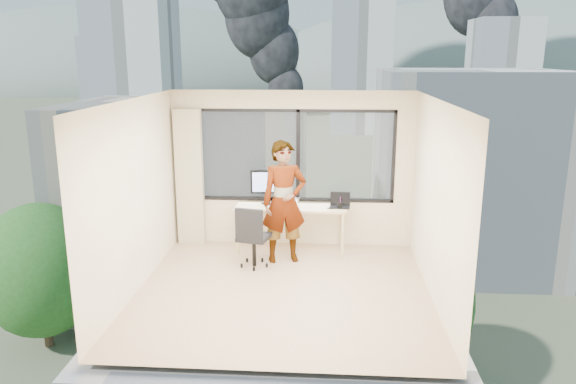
# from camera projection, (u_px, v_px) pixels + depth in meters

# --- Properties ---
(floor) EXTENTS (4.00, 4.00, 0.01)m
(floor) POSITION_uv_depth(u_px,v_px,m) (283.00, 290.00, 7.56)
(floor) COLOR tan
(floor) RESTS_ON ground
(ceiling) EXTENTS (4.00, 4.00, 0.01)m
(ceiling) POSITION_uv_depth(u_px,v_px,m) (283.00, 100.00, 6.93)
(ceiling) COLOR white
(ceiling) RESTS_ON ground
(wall_front) EXTENTS (4.00, 0.01, 2.60)m
(wall_front) POSITION_uv_depth(u_px,v_px,m) (267.00, 252.00, 5.31)
(wall_front) COLOR beige
(wall_front) RESTS_ON ground
(wall_left) EXTENTS (0.01, 4.00, 2.60)m
(wall_left) POSITION_uv_depth(u_px,v_px,m) (135.00, 197.00, 7.38)
(wall_left) COLOR beige
(wall_left) RESTS_ON ground
(wall_right) EXTENTS (0.01, 4.00, 2.60)m
(wall_right) POSITION_uv_depth(u_px,v_px,m) (436.00, 202.00, 7.11)
(wall_right) COLOR beige
(wall_right) RESTS_ON ground
(window_wall) EXTENTS (3.30, 0.16, 1.55)m
(window_wall) POSITION_uv_depth(u_px,v_px,m) (295.00, 156.00, 9.13)
(window_wall) COLOR black
(window_wall) RESTS_ON ground
(curtain) EXTENTS (0.45, 0.14, 2.30)m
(curtain) POSITION_uv_depth(u_px,v_px,m) (190.00, 178.00, 9.22)
(curtain) COLOR beige
(curtain) RESTS_ON floor
(desk) EXTENTS (1.80, 0.60, 0.75)m
(desk) POSITION_uv_depth(u_px,v_px,m) (291.00, 228.00, 9.08)
(desk) COLOR beige
(desk) RESTS_ON floor
(chair) EXTENTS (0.60, 0.60, 0.99)m
(chair) POSITION_uv_depth(u_px,v_px,m) (254.00, 235.00, 8.33)
(chair) COLOR black
(chair) RESTS_ON floor
(person) EXTENTS (0.79, 0.63, 1.90)m
(person) POSITION_uv_depth(u_px,v_px,m) (284.00, 202.00, 8.45)
(person) COLOR #2D2D33
(person) RESTS_ON floor
(monitor) EXTENTS (0.58, 0.17, 0.57)m
(monitor) POSITION_uv_depth(u_px,v_px,m) (268.00, 187.00, 9.08)
(monitor) COLOR black
(monitor) RESTS_ON desk
(game_console) EXTENTS (0.33, 0.30, 0.07)m
(game_console) POSITION_uv_depth(u_px,v_px,m) (290.00, 200.00, 9.22)
(game_console) COLOR white
(game_console) RESTS_ON desk
(laptop) EXTENTS (0.35, 0.37, 0.21)m
(laptop) POSITION_uv_depth(u_px,v_px,m) (340.00, 201.00, 8.88)
(laptop) COLOR black
(laptop) RESTS_ON desk
(cellphone) EXTENTS (0.11, 0.07, 0.01)m
(cellphone) POSITION_uv_depth(u_px,v_px,m) (330.00, 208.00, 8.82)
(cellphone) COLOR black
(cellphone) RESTS_ON desk
(pen_cup) EXTENTS (0.07, 0.07, 0.09)m
(pen_cup) POSITION_uv_depth(u_px,v_px,m) (340.00, 205.00, 8.85)
(pen_cup) COLOR black
(pen_cup) RESTS_ON desk
(handbag) EXTENTS (0.26, 0.18, 0.18)m
(handbag) POSITION_uv_depth(u_px,v_px,m) (340.00, 199.00, 9.06)
(handbag) COLOR #0D534A
(handbag) RESTS_ON desk
(exterior_ground) EXTENTS (400.00, 400.00, 0.04)m
(exterior_ground) POSITION_uv_depth(u_px,v_px,m) (324.00, 131.00, 127.09)
(exterior_ground) COLOR #515B3D
(exterior_ground) RESTS_ON ground
(near_bldg_a) EXTENTS (16.00, 12.00, 14.00)m
(near_bldg_a) POSITION_uv_depth(u_px,v_px,m) (190.00, 202.00, 38.90)
(near_bldg_a) COLOR beige
(near_bldg_a) RESTS_ON exterior_ground
(near_bldg_b) EXTENTS (14.00, 13.00, 16.00)m
(near_bldg_b) POSITION_uv_depth(u_px,v_px,m) (465.00, 170.00, 44.99)
(near_bldg_b) COLOR white
(near_bldg_b) RESTS_ON exterior_ground
(far_tower_a) EXTENTS (14.00, 14.00, 28.00)m
(far_tower_a) POSITION_uv_depth(u_px,v_px,m) (135.00, 72.00, 101.84)
(far_tower_a) COLOR silver
(far_tower_a) RESTS_ON exterior_ground
(far_tower_b) EXTENTS (13.00, 13.00, 30.00)m
(far_tower_b) POSITION_uv_depth(u_px,v_px,m) (360.00, 65.00, 122.90)
(far_tower_b) COLOR silver
(far_tower_b) RESTS_ON exterior_ground
(far_tower_c) EXTENTS (15.00, 15.00, 26.00)m
(far_tower_c) POSITION_uv_depth(u_px,v_px,m) (501.00, 71.00, 140.25)
(far_tower_c) COLOR silver
(far_tower_c) RESTS_ON exterior_ground
(far_tower_d) EXTENTS (16.00, 14.00, 22.00)m
(far_tower_d) POSITION_uv_depth(u_px,v_px,m) (116.00, 77.00, 157.47)
(far_tower_d) COLOR silver
(far_tower_d) RESTS_ON exterior_ground
(hill_a) EXTENTS (288.00, 216.00, 90.00)m
(hill_a) POSITION_uv_depth(u_px,v_px,m) (125.00, 84.00, 328.68)
(hill_a) COLOR slate
(hill_a) RESTS_ON exterior_ground
(hill_b) EXTENTS (300.00, 220.00, 96.00)m
(hill_b) POSITION_uv_depth(u_px,v_px,m) (501.00, 85.00, 313.89)
(hill_b) COLOR slate
(hill_b) RESTS_ON exterior_ground
(tree_a) EXTENTS (7.00, 7.00, 8.00)m
(tree_a) POSITION_uv_depth(u_px,v_px,m) (42.00, 284.00, 32.36)
(tree_a) COLOR #27511B
(tree_a) RESTS_ON exterior_ground
(tree_b) EXTENTS (7.60, 7.60, 9.00)m
(tree_b) POSITION_uv_depth(u_px,v_px,m) (393.00, 319.00, 27.02)
(tree_b) COLOR #27511B
(tree_b) RESTS_ON exterior_ground
(tree_c) EXTENTS (8.40, 8.40, 10.00)m
(tree_c) POSITION_uv_depth(u_px,v_px,m) (575.00, 201.00, 46.98)
(tree_c) COLOR #27511B
(tree_c) RESTS_ON exterior_ground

